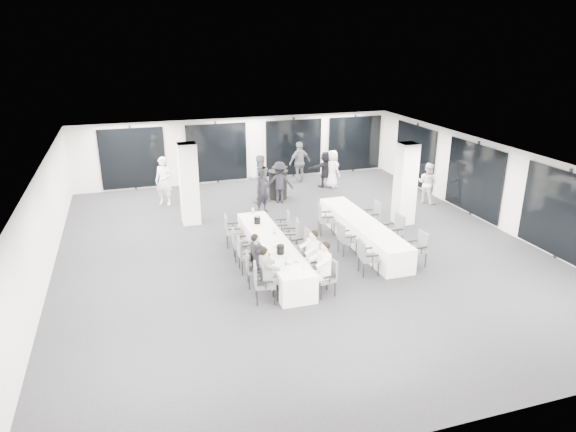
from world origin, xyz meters
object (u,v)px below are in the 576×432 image
object	(u,v)px
chair_main_right_mid	(304,245)
chair_side_right_mid	(395,229)
chair_main_left_near	(261,280)
standing_guest_h	(428,180)
banquet_table_side	(362,232)
standing_guest_a	(262,188)
chair_side_right_far	(373,214)
chair_side_left_near	(366,255)
standing_guest_f	(326,167)
banquet_table_main	(272,252)
chair_main_left_second	(253,267)
chair_main_left_fourth	(238,242)
chair_side_left_far	(324,217)
ice_bucket_far	(257,220)
standing_guest_e	(332,166)
ice_bucket_near	(280,250)
chair_main_right_far	(284,225)
standing_guest_c	(280,180)
chair_main_right_second	(316,260)
chair_side_left_mid	(345,237)
chair_main_left_mid	(245,252)
chair_main_left_far	(231,229)
chair_main_right_fourth	(293,234)
standing_guest_d	(300,160)
chair_main_right_near	(327,275)
standing_guest_g	(163,178)
standing_guest_b	(259,176)
cocktail_table	(278,184)

from	to	relation	value
chair_main_right_mid	chair_side_right_mid	bearing A→B (deg)	-86.48
chair_main_left_near	standing_guest_h	world-z (taller)	standing_guest_h
banquet_table_side	standing_guest_a	size ratio (longest dim) A/B	2.65
chair_main_right_mid	chair_side_right_far	size ratio (longest dim) A/B	1.04
chair_side_left_near	standing_guest_f	distance (m)	8.49
chair_main_left_near	banquet_table_main	bearing A→B (deg)	168.03
chair_main_left_second	chair_main_left_fourth	xyz separation A→B (m)	(-0.00, 1.71, -0.00)
chair_side_right_far	chair_side_left_far	bearing A→B (deg)	88.46
standing_guest_a	chair_main_left_fourth	bearing A→B (deg)	-143.33
chair_side_right_far	ice_bucket_far	xyz separation A→B (m)	(-4.00, -0.17, 0.30)
banquet_table_side	standing_guest_a	bearing A→B (deg)	120.01
chair_side_right_mid	standing_guest_e	xyz separation A→B (m)	(0.64, 6.64, 0.32)
ice_bucket_far	standing_guest_a	bearing A→B (deg)	72.15
banquet_table_main	ice_bucket_near	size ratio (longest dim) A/B	21.20
chair_main_right_far	chair_side_right_mid	distance (m)	3.43
banquet_table_main	chair_side_left_far	size ratio (longest dim) A/B	4.89
chair_main_left_near	chair_side_right_far	world-z (taller)	chair_main_left_near
banquet_table_side	ice_bucket_near	world-z (taller)	ice_bucket_near
chair_main_left_near	chair_side_right_mid	world-z (taller)	chair_side_right_mid
standing_guest_f	standing_guest_c	bearing A→B (deg)	25.96
ice_bucket_far	standing_guest_h	bearing A→B (deg)	16.99
chair_main_right_second	chair_main_right_far	xyz separation A→B (m)	(-0.01, 2.88, -0.03)
chair_main_right_second	ice_bucket_far	size ratio (longest dim) A/B	4.52
chair_main_right_second	chair_side_left_mid	bearing A→B (deg)	-47.45
chair_side_right_far	standing_guest_c	distance (m)	4.35
chair_main_left_mid	chair_main_left_far	distance (m)	1.91
chair_side_left_near	chair_main_right_fourth	bearing A→B (deg)	-138.32
standing_guest_c	banquet_table_side	bearing A→B (deg)	122.35
standing_guest_c	standing_guest_d	size ratio (longest dim) A/B	0.89
banquet_table_main	chair_main_right_near	distance (m)	2.27
chair_side_right_far	standing_guest_f	bearing A→B (deg)	0.31
chair_side_left_far	standing_guest_h	size ratio (longest dim) A/B	0.57
chair_main_left_mid	standing_guest_a	world-z (taller)	standing_guest_a
chair_side_left_mid	standing_guest_g	world-z (taller)	standing_guest_g
standing_guest_d	standing_guest_h	xyz separation A→B (m)	(3.77, -4.19, -0.14)
standing_guest_f	ice_bucket_far	size ratio (longest dim) A/B	7.66
chair_main_left_far	ice_bucket_far	xyz separation A→B (m)	(0.77, -0.28, 0.30)
chair_main_left_near	standing_guest_d	world-z (taller)	standing_guest_d
chair_side_left_far	standing_guest_g	xyz separation A→B (m)	(-4.68, 4.74, 0.46)
chair_side_left_near	chair_main_left_far	bearing A→B (deg)	-127.70
chair_main_left_far	standing_guest_e	world-z (taller)	standing_guest_e
chair_main_right_second	chair_main_right_far	world-z (taller)	chair_main_right_second
standing_guest_a	standing_guest_b	distance (m)	1.24
chair_main_right_mid	chair_side_right_far	xyz separation A→B (m)	(3.09, 1.87, -0.03)
chair_side_left_far	standing_guest_d	xyz separation A→B (m)	(1.23, 6.07, 0.45)
banquet_table_side	chair_main_left_fourth	distance (m)	3.93
chair_main_left_mid	chair_main_right_mid	size ratio (longest dim) A/B	0.97
chair_main_left_second	chair_main_left_fourth	size ratio (longest dim) A/B	1.01
cocktail_table	standing_guest_c	xyz separation A→B (m)	(-0.08, -0.52, 0.34)
standing_guest_b	standing_guest_h	xyz separation A→B (m)	(6.15, -2.01, -0.17)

